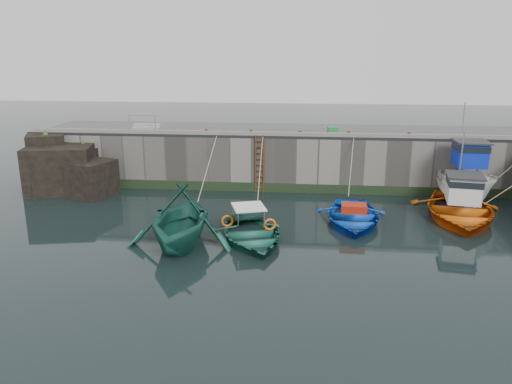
# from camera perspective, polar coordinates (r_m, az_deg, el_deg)

# --- Properties ---
(ground) EXTENTS (120.00, 120.00, 0.00)m
(ground) POSITION_cam_1_polar(r_m,az_deg,el_deg) (18.52, 3.71, -8.45)
(ground) COLOR black
(ground) RESTS_ON ground
(quay_back) EXTENTS (30.00, 5.00, 3.00)m
(quay_back) POSITION_cam_1_polar(r_m,az_deg,el_deg) (30.02, 4.68, 4.01)
(quay_back) COLOR slate
(quay_back) RESTS_ON ground
(road_back) EXTENTS (30.00, 5.00, 0.16)m
(road_back) POSITION_cam_1_polar(r_m,az_deg,el_deg) (29.74, 4.75, 6.99)
(road_back) COLOR black
(road_back) RESTS_ON quay_back
(kerb_back) EXTENTS (30.00, 0.30, 0.20)m
(kerb_back) POSITION_cam_1_polar(r_m,az_deg,el_deg) (27.39, 4.65, 6.62)
(kerb_back) COLOR slate
(kerb_back) RESTS_ON road_back
(algae_back) EXTENTS (30.00, 0.08, 0.50)m
(algae_back) POSITION_cam_1_polar(r_m,az_deg,el_deg) (27.84, 4.51, 0.43)
(algae_back) COLOR black
(algae_back) RESTS_ON ground
(rock_outcrop) EXTENTS (5.85, 4.24, 3.41)m
(rock_outcrop) POSITION_cam_1_polar(r_m,az_deg,el_deg) (29.94, -21.05, 2.50)
(rock_outcrop) COLOR black
(rock_outcrop) RESTS_ON ground
(ladder) EXTENTS (0.51, 0.08, 3.20)m
(ladder) POSITION_cam_1_polar(r_m,az_deg,el_deg) (27.58, 0.40, 3.21)
(ladder) COLOR #3F1E0F
(ladder) RESTS_ON ground
(boat_near_white) EXTENTS (4.77, 5.47, 2.79)m
(boat_near_white) POSITION_cam_1_polar(r_m,az_deg,el_deg) (20.80, -8.49, -5.81)
(boat_near_white) COLOR #164F42
(boat_near_white) RESTS_ON ground
(boat_near_white_rope) EXTENTS (0.04, 6.24, 3.10)m
(boat_near_white_rope) POSITION_cam_1_polar(r_m,az_deg,el_deg) (25.70, -5.62, -1.48)
(boat_near_white_rope) COLOR tan
(boat_near_white_rope) RESTS_ON ground
(boat_near_blue) EXTENTS (4.77, 5.69, 1.01)m
(boat_near_blue) POSITION_cam_1_polar(r_m,az_deg,el_deg) (20.93, -0.58, -5.49)
(boat_near_blue) COLOR #175344
(boat_near_blue) RESTS_ON ground
(boat_near_blue_rope) EXTENTS (0.04, 5.64, 3.10)m
(boat_near_blue_rope) POSITION_cam_1_polar(r_m,az_deg,el_deg) (25.63, 0.66, -1.45)
(boat_near_blue_rope) COLOR tan
(boat_near_blue_rope) RESTS_ON ground
(boat_near_navy) EXTENTS (3.82, 5.21, 1.05)m
(boat_near_navy) POSITION_cam_1_polar(r_m,az_deg,el_deg) (23.49, 10.92, -3.38)
(boat_near_navy) COLOR #0C42BC
(boat_near_navy) RESTS_ON ground
(boat_near_navy_rope) EXTENTS (0.04, 3.45, 3.10)m
(boat_near_navy_rope) POSITION_cam_1_polar(r_m,az_deg,el_deg) (26.94, 10.28, -0.85)
(boat_near_navy_rope) COLOR tan
(boat_near_navy_rope) RESTS_ON ground
(boat_far_white) EXTENTS (2.44, 6.25, 5.40)m
(boat_far_white) POSITION_cam_1_polar(r_m,az_deg,el_deg) (27.97, 22.60, 0.95)
(boat_far_white) COLOR silver
(boat_far_white) RESTS_ON ground
(boat_far_orange) EXTENTS (5.49, 6.99, 4.32)m
(boat_far_orange) POSITION_cam_1_polar(r_m,az_deg,el_deg) (25.37, 22.22, -1.85)
(boat_far_orange) COLOR #D7560B
(boat_far_orange) RESTS_ON ground
(fish_crate) EXTENTS (0.63, 0.50, 0.28)m
(fish_crate) POSITION_cam_1_polar(r_m,az_deg,el_deg) (29.03, 8.78, 7.09)
(fish_crate) COLOR #188730
(fish_crate) RESTS_ON road_back
(railing) EXTENTS (1.60, 1.05, 1.00)m
(railing) POSITION_cam_1_polar(r_m,az_deg,el_deg) (29.92, -12.43, 7.28)
(railing) COLOR #A5A8AD
(railing) RESTS_ON road_back
(bollard_a) EXTENTS (0.18, 0.18, 0.28)m
(bollard_a) POSITION_cam_1_polar(r_m,az_deg,el_deg) (28.02, -5.69, 6.88)
(bollard_a) COLOR #3F1E0F
(bollard_a) RESTS_ON road_back
(bollard_b) EXTENTS (0.18, 0.18, 0.28)m
(bollard_b) POSITION_cam_1_polar(r_m,az_deg,el_deg) (27.64, -0.56, 6.84)
(bollard_b) COLOR #3F1E0F
(bollard_b) RESTS_ON road_back
(bollard_c) EXTENTS (0.18, 0.18, 0.28)m
(bollard_c) POSITION_cam_1_polar(r_m,az_deg,el_deg) (27.48, 5.08, 6.72)
(bollard_c) COLOR #3F1E0F
(bollard_c) RESTS_ON road_back
(bollard_d) EXTENTS (0.18, 0.18, 0.28)m
(bollard_d) POSITION_cam_1_polar(r_m,az_deg,el_deg) (27.57, 10.52, 6.55)
(bollard_d) COLOR #3F1E0F
(bollard_d) RESTS_ON road_back
(bollard_e) EXTENTS (0.18, 0.18, 0.28)m
(bollard_e) POSITION_cam_1_polar(r_m,az_deg,el_deg) (28.02, 17.09, 6.27)
(bollard_e) COLOR #3F1E0F
(bollard_e) RESTS_ON road_back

